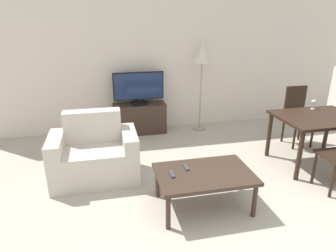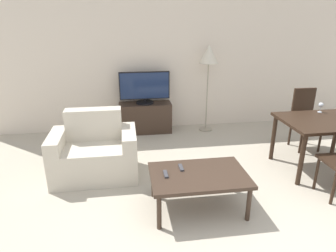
{
  "view_description": "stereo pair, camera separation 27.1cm",
  "coord_description": "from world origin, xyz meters",
  "views": [
    {
      "loc": [
        -1.22,
        -1.95,
        2.04
      ],
      "look_at": [
        -0.41,
        1.72,
        0.65
      ],
      "focal_mm": 32.0,
      "sensor_mm": 36.0,
      "label": 1
    },
    {
      "loc": [
        -0.95,
        -2.0,
        2.04
      ],
      "look_at": [
        -0.41,
        1.72,
        0.65
      ],
      "focal_mm": 32.0,
      "sensor_mm": 36.0,
      "label": 2
    }
  ],
  "objects": [
    {
      "name": "wine_glass_left",
      "position": [
        1.81,
        1.76,
        0.83
      ],
      "size": [
        0.07,
        0.07,
        0.15
      ],
      "color": "silver",
      "rests_on": "dining_table"
    },
    {
      "name": "dining_chair_far",
      "position": [
        1.88,
        2.18,
        0.53
      ],
      "size": [
        0.4,
        0.4,
        0.96
      ],
      "color": "black",
      "rests_on": "ground_plane"
    },
    {
      "name": "tv",
      "position": [
        -0.61,
        3.21,
        0.83
      ],
      "size": [
        0.89,
        0.31,
        0.57
      ],
      "color": "black",
      "rests_on": "tv_stand"
    },
    {
      "name": "armchair",
      "position": [
        -1.39,
        1.7,
        0.32
      ],
      "size": [
        1.1,
        0.69,
        0.87
      ],
      "color": "beige",
      "rests_on": "ground_plane"
    },
    {
      "name": "tv_stand",
      "position": [
        -0.61,
        3.21,
        0.27
      ],
      "size": [
        0.94,
        0.36,
        0.55
      ],
      "color": "#38281E",
      "rests_on": "ground_plane"
    },
    {
      "name": "wall_back",
      "position": [
        0.0,
        3.46,
        1.35
      ],
      "size": [
        7.04,
        0.06,
        2.7
      ],
      "color": "beige",
      "rests_on": "ground_plane"
    },
    {
      "name": "floor_lamp",
      "position": [
        0.52,
        3.14,
        1.34
      ],
      "size": [
        0.33,
        0.33,
        1.57
      ],
      "color": "gray",
      "rests_on": "ground_plane"
    },
    {
      "name": "dining_table",
      "position": [
        1.68,
        1.44,
        0.63
      ],
      "size": [
        1.13,
        0.86,
        0.73
      ],
      "color": "black",
      "rests_on": "ground_plane"
    },
    {
      "name": "remote_primary",
      "position": [
        -0.38,
        0.93,
        0.44
      ],
      "size": [
        0.04,
        0.15,
        0.02
      ],
      "color": "#38383D",
      "rests_on": "coffee_table"
    },
    {
      "name": "coffee_table",
      "position": [
        -0.21,
        0.78,
        0.39
      ],
      "size": [
        1.05,
        0.7,
        0.43
      ],
      "color": "#38281E",
      "rests_on": "ground_plane"
    },
    {
      "name": "remote_secondary",
      "position": [
        -0.57,
        0.81,
        0.44
      ],
      "size": [
        0.04,
        0.15,
        0.02
      ],
      "color": "#38383D",
      "rests_on": "coffee_table"
    }
  ]
}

